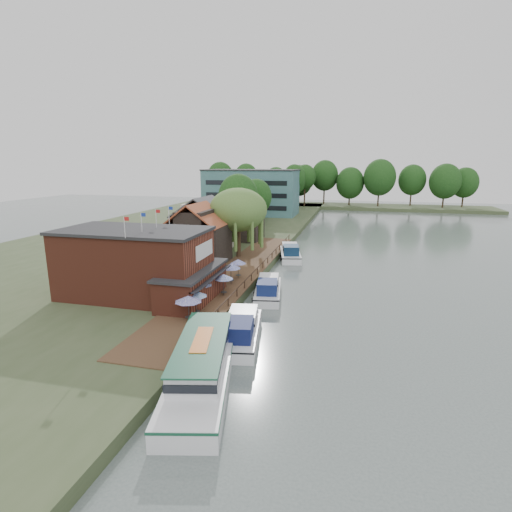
% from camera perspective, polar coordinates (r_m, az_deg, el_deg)
% --- Properties ---
extents(ground, '(260.00, 260.00, 0.00)m').
position_cam_1_polar(ground, '(40.98, 4.07, -8.28)').
color(ground, '#4D5956').
rests_on(ground, ground).
extents(land_bank, '(50.00, 140.00, 1.00)m').
position_cam_1_polar(land_bank, '(82.54, -12.35, 2.76)').
color(land_bank, '#384728').
rests_on(land_bank, ground).
extents(quay_deck, '(6.00, 50.00, 0.10)m').
position_cam_1_polar(quay_deck, '(51.67, -2.70, -2.47)').
color(quay_deck, '#47301E').
rests_on(quay_deck, land_bank).
extents(quay_rail, '(0.20, 49.00, 1.00)m').
position_cam_1_polar(quay_rail, '(51.32, 0.35, -2.04)').
color(quay_rail, black).
rests_on(quay_rail, land_bank).
extents(pub, '(20.00, 11.00, 7.30)m').
position_cam_1_polar(pub, '(43.21, -14.67, -1.08)').
color(pub, maroon).
rests_on(pub, land_bank).
extents(hotel_block, '(25.40, 12.40, 12.30)m').
position_cam_1_polar(hotel_block, '(111.58, -0.67, 9.14)').
color(hotel_block, '#38666B').
rests_on(hotel_block, land_bank).
extents(cottage_a, '(8.60, 7.60, 8.50)m').
position_cam_1_polar(cottage_a, '(56.74, -8.36, 3.17)').
color(cottage_a, black).
rests_on(cottage_a, land_bank).
extents(cottage_b, '(9.60, 8.60, 8.50)m').
position_cam_1_polar(cottage_b, '(67.00, -7.48, 4.72)').
color(cottage_b, beige).
rests_on(cottage_b, land_bank).
extents(cottage_c, '(7.60, 7.60, 8.50)m').
position_cam_1_polar(cottage_c, '(74.15, -2.03, 5.63)').
color(cottage_c, black).
rests_on(cottage_c, land_bank).
extents(willow, '(8.60, 8.60, 10.43)m').
position_cam_1_polar(willow, '(59.74, -2.55, 4.73)').
color(willow, '#476B2D').
rests_on(willow, land_bank).
extents(umbrella_0, '(2.45, 2.45, 2.38)m').
position_cam_1_polar(umbrella_0, '(36.43, -9.60, -7.39)').
color(umbrella_0, navy).
rests_on(umbrella_0, quay_deck).
extents(umbrella_1, '(2.14, 2.14, 2.38)m').
position_cam_1_polar(umbrella_1, '(37.73, -8.55, -6.62)').
color(umbrella_1, navy).
rests_on(umbrella_1, quay_deck).
extents(umbrella_2, '(2.03, 2.03, 2.38)m').
position_cam_1_polar(umbrella_2, '(40.82, -7.67, -5.04)').
color(umbrella_2, navy).
rests_on(umbrella_2, quay_deck).
extents(umbrella_3, '(2.13, 2.13, 2.38)m').
position_cam_1_polar(umbrella_3, '(42.76, -4.65, -4.12)').
color(umbrella_3, navy).
rests_on(umbrella_3, quay_deck).
extents(umbrella_4, '(2.34, 2.34, 2.38)m').
position_cam_1_polar(umbrella_4, '(46.93, -3.60, -2.53)').
color(umbrella_4, '#1B2998').
rests_on(umbrella_4, quay_deck).
extents(umbrella_5, '(1.99, 1.99, 2.38)m').
position_cam_1_polar(umbrella_5, '(49.09, -2.56, -1.81)').
color(umbrella_5, navy).
rests_on(umbrella_5, quay_deck).
extents(cruiser_0, '(5.06, 10.74, 2.52)m').
position_cam_1_polar(cruiser_0, '(34.82, -2.16, -10.02)').
color(cruiser_0, white).
rests_on(cruiser_0, ground).
extents(cruiser_1, '(4.75, 10.17, 2.37)m').
position_cam_1_polar(cruiser_1, '(45.73, 1.73, -4.38)').
color(cruiser_1, silver).
rests_on(cruiser_1, ground).
extents(cruiser_2, '(5.52, 10.80, 2.52)m').
position_cam_1_polar(cruiser_2, '(63.98, 4.93, 0.75)').
color(cruiser_2, white).
rests_on(cruiser_2, ground).
extents(tour_boat, '(7.15, 14.68, 3.09)m').
position_cam_1_polar(tour_boat, '(28.57, -7.82, -14.98)').
color(tour_boat, silver).
rests_on(tour_boat, ground).
extents(swan, '(0.44, 0.44, 0.44)m').
position_cam_1_polar(swan, '(31.44, -6.06, -14.88)').
color(swan, white).
rests_on(swan, ground).
extents(bank_tree_0, '(8.33, 8.33, 11.84)m').
position_cam_1_polar(bank_tree_0, '(83.85, -2.54, 7.64)').
color(bank_tree_0, '#143811').
rests_on(bank_tree_0, land_bank).
extents(bank_tree_1, '(6.99, 6.99, 10.54)m').
position_cam_1_polar(bank_tree_1, '(90.78, 0.03, 7.67)').
color(bank_tree_1, '#143811').
rests_on(bank_tree_1, land_bank).
extents(bank_tree_2, '(6.01, 6.01, 10.01)m').
position_cam_1_polar(bank_tree_2, '(98.91, -0.15, 7.96)').
color(bank_tree_2, '#143811').
rests_on(bank_tree_2, land_bank).
extents(bank_tree_3, '(6.34, 6.34, 13.63)m').
position_cam_1_polar(bank_tree_3, '(116.87, 5.46, 9.60)').
color(bank_tree_3, '#143811').
rests_on(bank_tree_3, land_bank).
extents(bank_tree_4, '(7.36, 7.36, 12.63)m').
position_cam_1_polar(bank_tree_4, '(127.09, 5.38, 9.65)').
color(bank_tree_4, '#143811').
rests_on(bank_tree_4, land_bank).
extents(bank_tree_5, '(7.08, 7.08, 13.53)m').
position_cam_1_polar(bank_tree_5, '(134.53, 6.99, 10.00)').
color(bank_tree_5, '#143811').
rests_on(bank_tree_5, land_bank).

